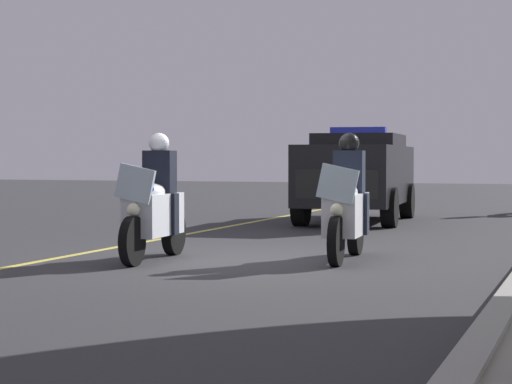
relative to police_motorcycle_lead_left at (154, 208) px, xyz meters
The scene contains 5 objects.
ground_plane 1.36m from the police_motorcycle_lead_left, 111.97° to the left, with size 80.00×80.00×0.00m, color #333335.
lane_stripe_center 1.60m from the police_motorcycle_lead_left, 107.67° to the right, with size 48.00×0.12×0.01m, color #E0D14C.
police_motorcycle_lead_left is the anchor object (origin of this frame).
police_motorcycle_lead_right 2.59m from the police_motorcycle_lead_left, 110.03° to the left, with size 2.14×0.62×1.72m.
police_suv 8.54m from the police_motorcycle_lead_left, behind, with size 5.03×2.38×2.05m.
Camera 1 is at (11.90, 4.52, 1.37)m, focal length 66.33 mm.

